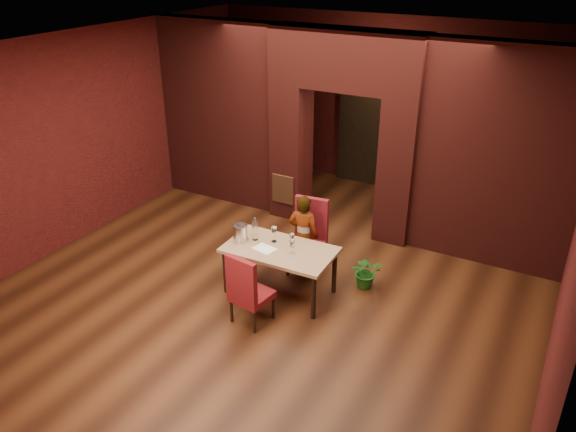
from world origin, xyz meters
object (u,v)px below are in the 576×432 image
object	(u,v)px
chair_far	(306,238)
chair_near	(252,287)
wine_bucket	(240,233)
person_seated	(303,235)
water_bottle	(255,229)
potted_plant	(366,272)
wine_glass_a	(274,235)
wine_glass_b	(292,240)
wine_glass_c	(292,247)
dining_table	(280,270)

from	to	relation	value
chair_far	chair_near	size ratio (longest dim) A/B	1.10
wine_bucket	person_seated	bearing A→B (deg)	47.69
water_bottle	potted_plant	size ratio (longest dim) A/B	0.70
wine_glass_a	wine_bucket	xyz separation A→B (m)	(-0.41, -0.20, 0.01)
water_bottle	chair_far	bearing A→B (deg)	52.30
wine_glass_b	wine_glass_c	xyz separation A→B (m)	(0.09, -0.16, 0.00)
wine_glass_a	water_bottle	size ratio (longest dim) A/B	0.66
chair_far	wine_glass_a	bearing A→B (deg)	-119.08
chair_far	wine_glass_a	distance (m)	0.63
dining_table	wine_glass_a	size ratio (longest dim) A/B	6.74
person_seated	wine_glass_c	bearing A→B (deg)	96.61
wine_bucket	wine_glass_a	bearing A→B (deg)	26.35
chair_far	wine_glass_c	xyz separation A→B (m)	(0.15, -0.70, 0.24)
dining_table	wine_glass_c	xyz separation A→B (m)	(0.21, -0.03, 0.44)
chair_near	water_bottle	bearing A→B (deg)	-53.68
wine_glass_a	wine_bucket	world-z (taller)	wine_bucket
dining_table	chair_near	world-z (taller)	chair_near
wine_bucket	wine_glass_c	bearing A→B (deg)	3.37
dining_table	person_seated	xyz separation A→B (m)	(0.04, 0.60, 0.27)
person_seated	wine_glass_a	bearing A→B (deg)	58.56
dining_table	wine_bucket	size ratio (longest dim) A/B	6.12
water_bottle	potted_plant	world-z (taller)	water_bottle
potted_plant	wine_glass_b	bearing A→B (deg)	-147.00
chair_near	wine_glass_b	distance (m)	0.91
wine_glass_b	wine_glass_c	size ratio (longest dim) A/B	0.96
chair_far	wine_bucket	bearing A→B (deg)	-137.14
person_seated	chair_far	bearing A→B (deg)	-110.71
chair_near	wine_bucket	distance (m)	0.92
wine_glass_a	water_bottle	bearing A→B (deg)	-163.77
wine_glass_a	chair_far	bearing A→B (deg)	67.84
wine_glass_c	water_bottle	bearing A→B (deg)	172.48
wine_glass_b	potted_plant	distance (m)	1.17
dining_table	person_seated	world-z (taller)	person_seated
person_seated	wine_glass_a	distance (m)	0.54
dining_table	chair_far	bearing A→B (deg)	83.19
wine_glass_a	wine_glass_c	distance (m)	0.40
chair_far	wine_bucket	distance (m)	1.00
water_bottle	wine_glass_c	bearing A→B (deg)	-7.52
dining_table	chair_near	bearing A→B (deg)	-91.01
chair_far	person_seated	xyz separation A→B (m)	(-0.02, -0.07, 0.07)
chair_far	chair_near	bearing A→B (deg)	-98.99
dining_table	wine_glass_c	bearing A→B (deg)	-9.76
chair_far	chair_near	xyz separation A→B (m)	(-0.05, -1.39, -0.05)
wine_glass_c	dining_table	bearing A→B (deg)	171.98
chair_far	chair_near	world-z (taller)	chair_far
chair_far	wine_bucket	size ratio (longest dim) A/B	4.54
wine_bucket	chair_near	bearing A→B (deg)	-48.26
wine_bucket	chair_far	bearing A→B (deg)	49.79
wine_glass_b	wine_bucket	size ratio (longest dim) A/B	0.76
person_seated	water_bottle	distance (m)	0.75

